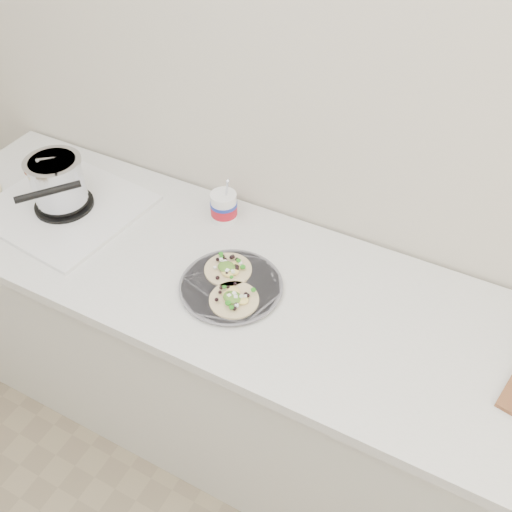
% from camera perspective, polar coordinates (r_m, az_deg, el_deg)
% --- Properties ---
extents(counter, '(2.44, 0.66, 0.90)m').
position_cam_1_polar(counter, '(2.04, 0.65, -11.33)').
color(counter, silver).
rests_on(counter, ground).
extents(stove, '(0.52, 0.49, 0.23)m').
position_cam_1_polar(stove, '(2.01, -18.98, 6.18)').
color(stove, silver).
rests_on(stove, counter).
extents(taco_plate, '(0.31, 0.31, 0.04)m').
position_cam_1_polar(taco_plate, '(1.67, -2.52, -2.84)').
color(taco_plate, slate).
rests_on(taco_plate, counter).
extents(tub, '(0.09, 0.09, 0.20)m').
position_cam_1_polar(tub, '(1.86, -3.19, 5.16)').
color(tub, white).
rests_on(tub, counter).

